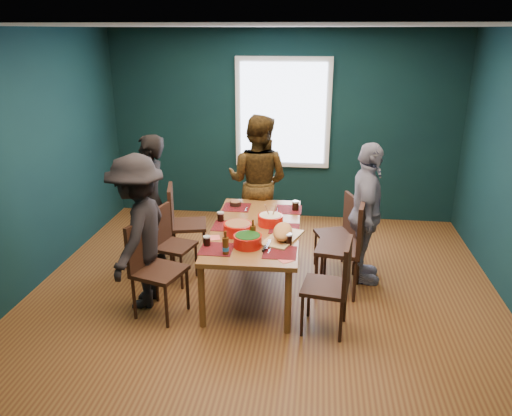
% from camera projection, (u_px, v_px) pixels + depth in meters
% --- Properties ---
extents(room, '(5.01, 5.01, 2.71)m').
position_uv_depth(room, '(267.00, 165.00, 5.07)').
color(room, brown).
rests_on(room, ground).
extents(dining_table, '(0.97, 1.86, 0.70)m').
position_uv_depth(dining_table, '(256.00, 233.00, 5.29)').
color(dining_table, brown).
rests_on(dining_table, floor).
extents(chair_left_far, '(0.51, 0.51, 0.94)m').
position_uv_depth(chair_left_far, '(180.00, 218.00, 5.95)').
color(chair_left_far, black).
rests_on(chair_left_far, floor).
extents(chair_left_mid, '(0.47, 0.47, 0.85)m').
position_uv_depth(chair_left_mid, '(168.00, 238.00, 5.51)').
color(chair_left_mid, black).
rests_on(chair_left_mid, floor).
extents(chair_left_near, '(0.54, 0.54, 0.96)m').
position_uv_depth(chair_left_near, '(151.00, 261.00, 4.82)').
color(chair_left_near, black).
rests_on(chair_left_near, floor).
extents(chair_right_far, '(0.52, 0.52, 0.90)m').
position_uv_depth(chair_right_far, '(343.00, 228.00, 5.73)').
color(chair_right_far, black).
rests_on(chair_right_far, floor).
extents(chair_right_mid, '(0.53, 0.53, 1.03)m').
position_uv_depth(chair_right_mid, '(349.00, 240.00, 5.19)').
color(chair_right_mid, black).
rests_on(chair_right_mid, floor).
extents(chair_right_near, '(0.47, 0.47, 0.91)m').
position_uv_depth(chair_right_near, '(335.00, 280.00, 4.53)').
color(chair_right_near, black).
rests_on(chair_right_near, floor).
extents(person_far_left, '(0.42, 0.61, 1.58)m').
position_uv_depth(person_far_left, '(151.00, 203.00, 5.73)').
color(person_far_left, black).
rests_on(person_far_left, floor).
extents(person_back, '(0.96, 0.83, 1.70)m').
position_uv_depth(person_back, '(258.00, 181.00, 6.33)').
color(person_back, black).
rests_on(person_back, floor).
extents(person_right, '(0.40, 0.93, 1.57)m').
position_uv_depth(person_right, '(366.00, 214.00, 5.40)').
color(person_right, white).
rests_on(person_right, floor).
extents(person_near_left, '(0.61, 1.03, 1.57)m').
position_uv_depth(person_near_left, '(139.00, 232.00, 4.92)').
color(person_near_left, black).
rests_on(person_near_left, floor).
extents(bowl_salad, '(0.29, 0.29, 0.12)m').
position_uv_depth(bowl_salad, '(238.00, 228.00, 5.08)').
color(bowl_salad, red).
rests_on(bowl_salad, dining_table).
extents(bowl_dumpling, '(0.27, 0.27, 0.25)m').
position_uv_depth(bowl_dumpling, '(270.00, 219.00, 5.33)').
color(bowl_dumpling, red).
rests_on(bowl_dumpling, dining_table).
extents(bowl_herbs, '(0.28, 0.28, 0.12)m').
position_uv_depth(bowl_herbs, '(248.00, 240.00, 4.79)').
color(bowl_herbs, red).
rests_on(bowl_herbs, dining_table).
extents(cutting_board, '(0.42, 0.67, 0.14)m').
position_uv_depth(cutting_board, '(283.00, 233.00, 4.96)').
color(cutting_board, tan).
rests_on(cutting_board, dining_table).
extents(small_bowl, '(0.14, 0.14, 0.06)m').
position_uv_depth(small_bowl, '(236.00, 203.00, 5.91)').
color(small_bowl, black).
rests_on(small_bowl, dining_table).
extents(beer_bottle_a, '(0.06, 0.06, 0.23)m').
position_uv_depth(beer_bottle_a, '(226.00, 246.00, 4.62)').
color(beer_bottle_a, '#46260C').
rests_on(beer_bottle_a, dining_table).
extents(beer_bottle_b, '(0.06, 0.06, 0.22)m').
position_uv_depth(beer_bottle_b, '(253.00, 233.00, 4.91)').
color(beer_bottle_b, '#46260C').
rests_on(beer_bottle_b, dining_table).
extents(cola_glass_a, '(0.07, 0.07, 0.10)m').
position_uv_depth(cola_glass_a, '(207.00, 240.00, 4.81)').
color(cola_glass_a, black).
rests_on(cola_glass_a, dining_table).
extents(cola_glass_b, '(0.08, 0.08, 0.11)m').
position_uv_depth(cola_glass_b, '(288.00, 239.00, 4.84)').
color(cola_glass_b, black).
rests_on(cola_glass_b, dining_table).
extents(cola_glass_c, '(0.08, 0.08, 0.11)m').
position_uv_depth(cola_glass_c, '(295.00, 205.00, 5.75)').
color(cola_glass_c, black).
rests_on(cola_glass_c, dining_table).
extents(cola_glass_d, '(0.08, 0.08, 0.11)m').
position_uv_depth(cola_glass_d, '(221.00, 216.00, 5.42)').
color(cola_glass_d, black).
rests_on(cola_glass_d, dining_table).
extents(napkin_a, '(0.17, 0.17, 0.00)m').
position_uv_depth(napkin_a, '(292.00, 226.00, 5.30)').
color(napkin_a, '#FF6D6B').
rests_on(napkin_a, dining_table).
extents(napkin_b, '(0.16, 0.16, 0.00)m').
position_uv_depth(napkin_b, '(214.00, 238.00, 5.01)').
color(napkin_b, '#FF6D6B').
rests_on(napkin_b, dining_table).
extents(napkin_c, '(0.17, 0.17, 0.00)m').
position_uv_depth(napkin_c, '(286.00, 260.00, 4.53)').
color(napkin_c, '#FF6D6B').
rests_on(napkin_c, dining_table).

